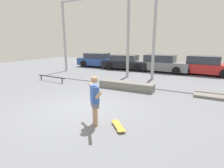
{
  "coord_description": "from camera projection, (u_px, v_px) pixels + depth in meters",
  "views": [
    {
      "loc": [
        3.91,
        -4.99,
        2.47
      ],
      "look_at": [
        0.47,
        1.62,
        0.68
      ],
      "focal_mm": 28.0,
      "sensor_mm": 36.0,
      "label": 1
    }
  ],
  "objects": [
    {
      "name": "skateboard",
      "position": [
        118.0,
        126.0,
        5.17
      ],
      "size": [
        0.69,
        0.72,
        0.08
      ],
      "rotation": [
        0.0,
        0.0,
        -0.82
      ],
      "color": "gold",
      "rests_on": "ground_plane"
    },
    {
      "name": "parked_car_red",
      "position": [
        205.0,
        66.0,
        13.47
      ],
      "size": [
        4.23,
        2.12,
        1.46
      ],
      "rotation": [
        0.0,
        0.0,
        -0.05
      ],
      "color": "red",
      "rests_on": "ground_plane"
    },
    {
      "name": "canopy_support_right",
      "position": [
        206.0,
        23.0,
        9.89
      ],
      "size": [
        6.02,
        0.2,
        5.74
      ],
      "color": "#A5A8AD",
      "rests_on": "ground_plane"
    },
    {
      "name": "ground_plane",
      "position": [
        81.0,
        109.0,
        6.63
      ],
      "size": [
        36.0,
        36.0,
        0.0
      ],
      "primitive_type": "plane",
      "color": "slate"
    },
    {
      "name": "skateboarder",
      "position": [
        95.0,
        99.0,
        5.18
      ],
      "size": [
        1.03,
        1.0,
        1.51
      ],
      "rotation": [
        0.0,
        0.0,
        -0.77
      ],
      "color": "tan",
      "rests_on": "ground_plane"
    },
    {
      "name": "parked_car_black",
      "position": [
        125.0,
        62.0,
        16.22
      ],
      "size": [
        4.36,
        2.19,
        1.32
      ],
      "rotation": [
        0.0,
        0.0,
        0.06
      ],
      "color": "black",
      "rests_on": "ground_plane"
    },
    {
      "name": "manual_pad",
      "position": [
        221.0,
        96.0,
        7.98
      ],
      "size": [
        2.26,
        1.19,
        0.12
      ],
      "primitive_type": "cube",
      "rotation": [
        0.0,
        0.0,
        -0.03
      ],
      "color": "slate",
      "rests_on": "ground_plane"
    },
    {
      "name": "grind_box",
      "position": [
        126.0,
        86.0,
        9.36
      ],
      "size": [
        2.98,
        0.65,
        0.4
      ],
      "primitive_type": "cube",
      "rotation": [
        0.0,
        0.0,
        0.01
      ],
      "color": "slate",
      "rests_on": "ground_plane"
    },
    {
      "name": "parked_car_grey",
      "position": [
        161.0,
        64.0,
        14.87
      ],
      "size": [
        4.46,
        2.11,
        1.43
      ],
      "rotation": [
        0.0,
        0.0,
        -0.04
      ],
      "color": "slate",
      "rests_on": "ground_plane"
    },
    {
      "name": "grind_rail",
      "position": [
        51.0,
        77.0,
        11.22
      ],
      "size": [
        2.44,
        0.23,
        0.34
      ],
      "rotation": [
        0.0,
        0.0,
        -0.07
      ],
      "color": "black",
      "rests_on": "ground_plane"
    },
    {
      "name": "parked_car_blue",
      "position": [
        98.0,
        60.0,
        17.82
      ],
      "size": [
        4.25,
        1.96,
        1.38
      ],
      "rotation": [
        0.0,
        0.0,
        0.03
      ],
      "color": "#284793",
      "rests_on": "ground_plane"
    },
    {
      "name": "canopy_support_left",
      "position": [
        93.0,
        28.0,
        13.32
      ],
      "size": [
        6.02,
        0.2,
        5.74
      ],
      "color": "#A5A8AD",
      "rests_on": "ground_plane"
    }
  ]
}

